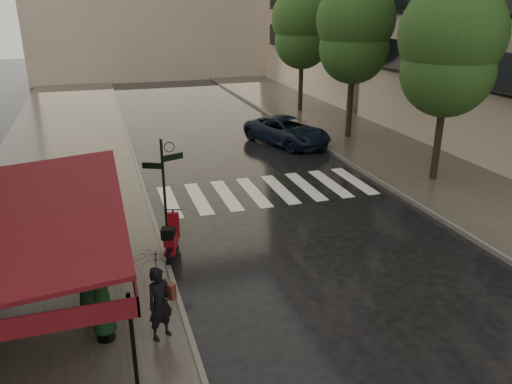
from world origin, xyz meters
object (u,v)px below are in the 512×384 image
pedestrian_with_umbrella (157,269)px  scooter (171,239)px  parasol_back (85,267)px  parked_car (287,131)px  parasol_front (99,280)px

pedestrian_with_umbrella → scooter: size_ratio=1.42×
pedestrian_with_umbrella → scooter: pedestrian_with_umbrella is taller
parasol_back → scooter: bearing=51.1°
pedestrian_with_umbrella → parked_car: size_ratio=0.51×
pedestrian_with_umbrella → parasol_front: (-1.12, 0.29, -0.23)m
scooter → parked_car: bearing=70.5°
parked_car → parasol_back: bearing=-148.3°
parked_car → parasol_back: 15.94m
parked_car → parasol_back: parasol_back is taller
scooter → parasol_front: 4.03m
scooter → parked_car: parked_car is taller
pedestrian_with_umbrella → parked_car: (8.10, 13.79, -1.07)m
pedestrian_with_umbrella → scooter: bearing=49.0°
scooter → parked_car: 12.47m
pedestrian_with_umbrella → parasol_front: parasol_front is taller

